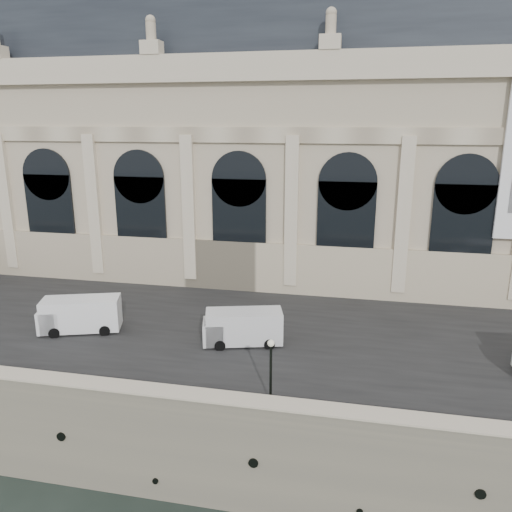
# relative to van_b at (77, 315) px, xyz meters

# --- Properties ---
(ground) EXTENTS (260.00, 260.00, 0.00)m
(ground) POSITION_rel_van_b_xyz_m (14.35, -9.63, -7.40)
(ground) COLOR black
(ground) RESTS_ON ground
(quay) EXTENTS (160.00, 70.00, 6.00)m
(quay) POSITION_rel_van_b_xyz_m (14.35, 25.37, -4.40)
(quay) COLOR gray
(quay) RESTS_ON ground
(street) EXTENTS (160.00, 24.00, 0.06)m
(street) POSITION_rel_van_b_xyz_m (14.35, 4.37, -1.37)
(street) COLOR #2D2D2D
(street) RESTS_ON quay
(parapet) EXTENTS (160.00, 1.40, 1.21)m
(parapet) POSITION_rel_van_b_xyz_m (14.35, -9.03, -0.78)
(parapet) COLOR gray
(parapet) RESTS_ON quay
(museum) EXTENTS (69.00, 18.70, 29.10)m
(museum) POSITION_rel_van_b_xyz_m (8.37, 21.23, 12.32)
(museum) COLOR #BCAA90
(museum) RESTS_ON quay
(van_b) EXTENTS (6.57, 4.13, 2.74)m
(van_b) POSITION_rel_van_b_xyz_m (0.00, 0.00, 0.00)
(van_b) COLOR white
(van_b) RESTS_ON quay
(van_c) EXTENTS (6.24, 3.66, 2.61)m
(van_c) POSITION_rel_van_b_xyz_m (13.14, 0.35, -0.07)
(van_c) COLOR silver
(van_c) RESTS_ON quay
(lamp_right) EXTENTS (0.41, 0.41, 4.05)m
(lamp_right) POSITION_rel_van_b_xyz_m (16.86, -7.16, 0.61)
(lamp_right) COLOR black
(lamp_right) RESTS_ON quay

